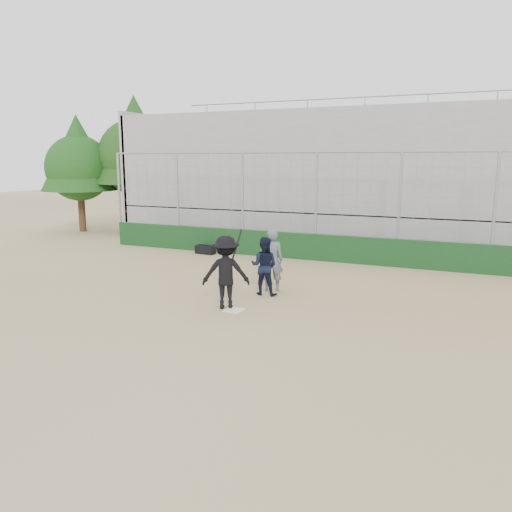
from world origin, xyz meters
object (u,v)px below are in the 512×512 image
at_px(equipment_bag, 205,250).
at_px(catcher_crouched, 264,276).
at_px(umpire, 272,263).
at_px(batter_at_plate, 226,272).

bearing_deg(equipment_bag, catcher_crouched, -46.42).
distance_m(umpire, equipment_bag, 6.27).
bearing_deg(equipment_bag, umpire, -42.95).
xyz_separation_m(catcher_crouched, umpire, (0.02, 0.52, 0.26)).
bearing_deg(equipment_bag, batter_at_plate, -56.78).
height_order(umpire, equipment_bag, umpire).
distance_m(batter_at_plate, umpire, 2.10).
bearing_deg(batter_at_plate, umpire, 77.94).
bearing_deg(umpire, equipment_bag, -67.54).
bearing_deg(batter_at_plate, catcher_crouched, 74.82).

